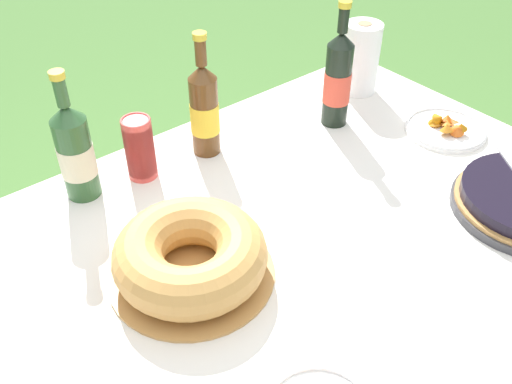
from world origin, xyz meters
name	(u,v)px	position (x,y,z in m)	size (l,w,h in m)	color
garden_table	(259,279)	(0.00, 0.00, 0.66)	(1.76, 1.08, 0.72)	brown
tablecloth	(259,264)	(0.00, 0.00, 0.71)	(1.77, 1.09, 0.10)	white
bundt_cake	(190,256)	(-0.13, 0.05, 0.78)	(0.34, 0.34, 0.11)	#B78447
cup_stack	(140,148)	(-0.04, 0.41, 0.80)	(0.07, 0.07, 0.16)	#E04C47
cider_bottle_green	(75,152)	(-0.18, 0.44, 0.84)	(0.08, 0.08, 0.32)	#2D562D
cider_bottle_amber	(204,110)	(0.15, 0.40, 0.85)	(0.07, 0.07, 0.33)	brown
juice_bottle_red	(338,79)	(0.51, 0.29, 0.86)	(0.07, 0.07, 0.35)	black
snack_plate_left	(446,128)	(0.72, 0.05, 0.73)	(0.22, 0.22, 0.06)	white
paper_towel_roll	(361,58)	(0.70, 0.37, 0.83)	(0.11, 0.11, 0.22)	white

